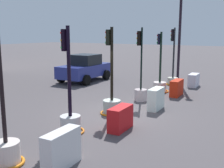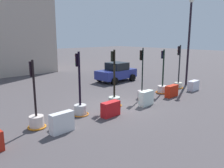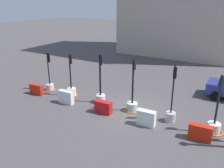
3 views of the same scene
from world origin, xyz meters
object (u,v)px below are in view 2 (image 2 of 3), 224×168
object	(u,v)px
construction_barrier_4	(172,91)
street_lamp_post	(189,37)
traffic_light_1	(36,118)
traffic_light_4	(142,89)
construction_barrier_3	(146,98)
construction_barrier_5	(193,86)
car_blue_estate	(116,72)
traffic_light_3	(114,97)
construction_barrier_2	(111,109)
traffic_light_2	(80,105)
construction_barrier_1	(62,122)
traffic_light_6	(178,81)
traffic_light_5	(162,87)

from	to	relation	value
construction_barrier_4	street_lamp_post	size ratio (longest dim) A/B	0.16
traffic_light_1	construction_barrier_4	world-z (taller)	traffic_light_1
traffic_light_4	construction_barrier_3	distance (m)	1.59
construction_barrier_5	car_blue_estate	world-z (taller)	car_blue_estate
traffic_light_3	construction_barrier_2	world-z (taller)	traffic_light_3
traffic_light_2	construction_barrier_1	xyz separation A→B (m)	(-1.93, -1.35, -0.10)
construction_barrier_3	car_blue_estate	world-z (taller)	car_blue_estate
street_lamp_post	traffic_light_6	bearing A→B (deg)	-172.88
traffic_light_4	traffic_light_5	world-z (taller)	traffic_light_4
traffic_light_2	traffic_light_3	distance (m)	2.46
traffic_light_6	construction_barrier_1	world-z (taller)	traffic_light_6
traffic_light_6	construction_barrier_2	bearing A→B (deg)	-172.05
traffic_light_6	construction_barrier_3	world-z (taller)	traffic_light_6
construction_barrier_3	traffic_light_5	bearing A→B (deg)	19.30
construction_barrier_2	construction_barrier_4	world-z (taller)	construction_barrier_4
traffic_light_1	construction_barrier_3	bearing A→B (deg)	-10.80
traffic_light_1	construction_barrier_1	distance (m)	1.40
traffic_light_5	construction_barrier_3	bearing A→B (deg)	-160.70
traffic_light_2	traffic_light_6	xyz separation A→B (m)	(9.66, -0.06, 0.05)
construction_barrier_2	street_lamp_post	world-z (taller)	street_lamp_post
construction_barrier_4	construction_barrier_5	bearing A→B (deg)	-1.60
construction_barrier_1	construction_barrier_2	xyz separation A→B (m)	(2.98, 0.09, -0.06)
traffic_light_6	construction_barrier_2	size ratio (longest dim) A/B	3.17
construction_barrier_1	construction_barrier_3	world-z (taller)	construction_barrier_1
construction_barrier_2	construction_barrier_4	bearing A→B (deg)	0.24
traffic_light_3	construction_barrier_1	size ratio (longest dim) A/B	3.04
construction_barrier_3	traffic_light_4	bearing A→B (deg)	49.63
traffic_light_6	construction_barrier_4	xyz separation A→B (m)	(-2.79, -1.18, -0.20)
construction_barrier_1	construction_barrier_4	bearing A→B (deg)	0.73
construction_barrier_2	street_lamp_post	size ratio (longest dim) A/B	0.15
traffic_light_2	street_lamp_post	distance (m)	11.83
construction_barrier_2	street_lamp_post	distance (m)	10.97
traffic_light_3	car_blue_estate	size ratio (longest dim) A/B	0.87
traffic_light_1	traffic_light_4	world-z (taller)	traffic_light_4
construction_barrier_1	car_blue_estate	size ratio (longest dim) A/B	0.29
traffic_light_1	construction_barrier_5	xyz separation A→B (m)	(12.31, -1.23, -0.11)
traffic_light_3	street_lamp_post	bearing A→B (deg)	1.30
traffic_light_4	construction_barrier_2	world-z (taller)	traffic_light_4
traffic_light_2	construction_barrier_1	distance (m)	2.35
construction_barrier_3	construction_barrier_5	size ratio (longest dim) A/B	0.94
traffic_light_6	construction_barrier_4	world-z (taller)	traffic_light_6
traffic_light_6	construction_barrier_1	bearing A→B (deg)	-173.65
traffic_light_2	street_lamp_post	xyz separation A→B (m)	(11.29, 0.14, 3.53)
traffic_light_4	construction_barrier_3	xyz separation A→B (m)	(-1.02, -1.20, -0.20)
traffic_light_2	construction_barrier_4	bearing A→B (deg)	-10.22
traffic_light_1	traffic_light_2	distance (m)	2.52
construction_barrier_5	traffic_light_6	bearing A→B (deg)	95.72
traffic_light_3	construction_barrier_3	xyz separation A→B (m)	(1.50, -1.26, -0.09)
traffic_light_5	traffic_light_6	size ratio (longest dim) A/B	0.93
construction_barrier_5	traffic_light_2	bearing A→B (deg)	172.32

